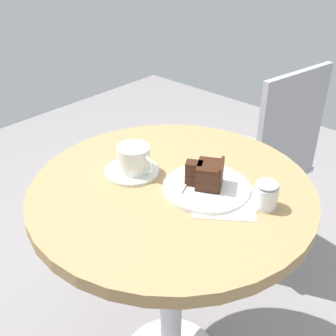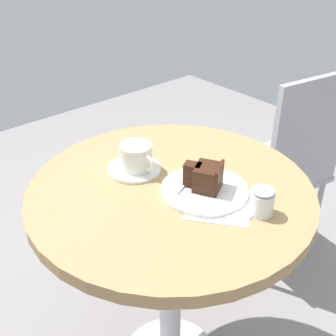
# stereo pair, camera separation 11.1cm
# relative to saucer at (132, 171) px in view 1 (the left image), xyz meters

# --- Properties ---
(cafe_table) EXTENTS (0.76, 0.76, 0.75)m
(cafe_table) POSITION_rel_saucer_xyz_m (0.13, 0.02, -0.13)
(cafe_table) COLOR #A37F51
(cafe_table) RESTS_ON ground
(saucer) EXTENTS (0.15, 0.15, 0.01)m
(saucer) POSITION_rel_saucer_xyz_m (0.00, 0.00, 0.00)
(saucer) COLOR silver
(saucer) RESTS_ON cafe_table
(coffee_cup) EXTENTS (0.12, 0.09, 0.07)m
(coffee_cup) POSITION_rel_saucer_xyz_m (0.01, 0.00, 0.04)
(coffee_cup) COLOR silver
(coffee_cup) RESTS_ON saucer
(teaspoon) EXTENTS (0.06, 0.10, 0.00)m
(teaspoon) POSITION_rel_saucer_xyz_m (-0.02, 0.04, 0.01)
(teaspoon) COLOR silver
(teaspoon) RESTS_ON saucer
(cake_plate) EXTENTS (0.23, 0.23, 0.01)m
(cake_plate) POSITION_rel_saucer_xyz_m (0.21, 0.07, 0.00)
(cake_plate) COLOR silver
(cake_plate) RESTS_ON cafe_table
(cake_slice) EXTENTS (0.11, 0.10, 0.07)m
(cake_slice) POSITION_rel_saucer_xyz_m (0.20, 0.07, 0.04)
(cake_slice) COLOR #422619
(cake_slice) RESTS_ON cake_plate
(fork) EXTENTS (0.07, 0.15, 0.00)m
(fork) POSITION_rel_saucer_xyz_m (0.14, 0.09, 0.01)
(fork) COLOR silver
(fork) RESTS_ON cake_plate
(napkin) EXTENTS (0.22, 0.22, 0.00)m
(napkin) POSITION_rel_saucer_xyz_m (0.26, 0.07, -0.00)
(napkin) COLOR silver
(napkin) RESTS_ON cafe_table
(cafe_chair) EXTENTS (0.44, 0.44, 0.89)m
(cafe_chair) POSITION_rel_saucer_xyz_m (0.04, 0.73, -0.23)
(cafe_chair) COLOR #9E9EA3
(cafe_chair) RESTS_ON ground
(sugar_pot) EXTENTS (0.06, 0.06, 0.07)m
(sugar_pot) POSITION_rel_saucer_xyz_m (0.36, 0.11, 0.03)
(sugar_pot) COLOR silver
(sugar_pot) RESTS_ON cafe_table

